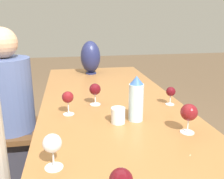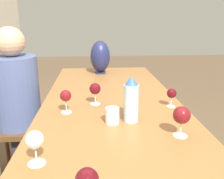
% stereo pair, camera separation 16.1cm
% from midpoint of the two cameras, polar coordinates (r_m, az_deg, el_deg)
% --- Properties ---
extents(dining_table, '(2.61, 0.92, 0.75)m').
position_cam_midpoint_polar(dining_table, '(1.57, 3.27, -7.12)').
color(dining_table, '#936033').
rests_on(dining_table, ground_plane).
extents(water_bottle, '(0.08, 0.08, 0.25)m').
position_cam_midpoint_polar(water_bottle, '(1.35, 7.81, -2.42)').
color(water_bottle, '#ADCCD6').
rests_on(water_bottle, dining_table).
extents(water_tumbler, '(0.08, 0.08, 0.09)m').
position_cam_midpoint_polar(water_tumbler, '(1.35, 3.51, -6.02)').
color(water_tumbler, silver).
rests_on(water_tumbler, dining_table).
extents(vase, '(0.19, 0.19, 0.33)m').
position_cam_midpoint_polar(vase, '(2.49, -0.86, 7.47)').
color(vase, '#1E234C').
rests_on(vase, dining_table).
extents(wine_glass_0, '(0.07, 0.07, 0.14)m').
position_cam_midpoint_polar(wine_glass_0, '(1.48, -7.50, -1.64)').
color(wine_glass_0, silver).
rests_on(wine_glass_0, dining_table).
extents(wine_glass_1, '(0.07, 0.07, 0.14)m').
position_cam_midpoint_polar(wine_glass_1, '(0.99, -12.78, -11.47)').
color(wine_glass_1, silver).
rests_on(wine_glass_1, dining_table).
extents(wine_glass_4, '(0.06, 0.06, 0.12)m').
position_cam_midpoint_polar(wine_glass_4, '(1.64, 16.26, -1.03)').
color(wine_glass_4, silver).
rests_on(wine_glass_4, dining_table).
extents(wine_glass_5, '(0.08, 0.08, 0.15)m').
position_cam_midpoint_polar(wine_glass_5, '(1.25, 19.26, -5.75)').
color(wine_glass_5, silver).
rests_on(wine_glass_5, dining_table).
extents(wine_glass_6, '(0.07, 0.07, 0.14)m').
position_cam_midpoint_polar(wine_glass_6, '(1.61, -1.04, -0.00)').
color(wine_glass_6, silver).
rests_on(wine_glass_6, dining_table).
extents(chair_far, '(0.44, 0.44, 0.88)m').
position_cam_midpoint_polar(chair_far, '(2.13, -20.15, -7.20)').
color(chair_far, brown).
rests_on(chair_far, ground_plane).
extents(person_far, '(0.36, 0.36, 1.24)m').
position_cam_midpoint_polar(person_far, '(2.05, -18.48, -2.77)').
color(person_far, '#2D2D38').
rests_on(person_far, ground_plane).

